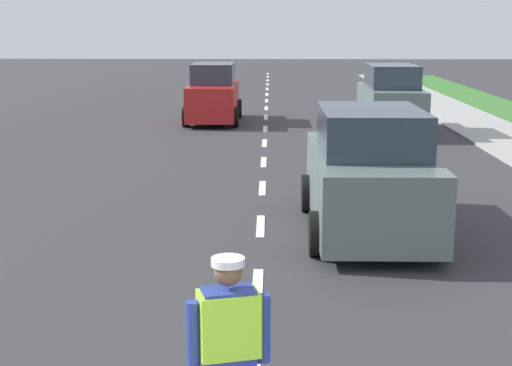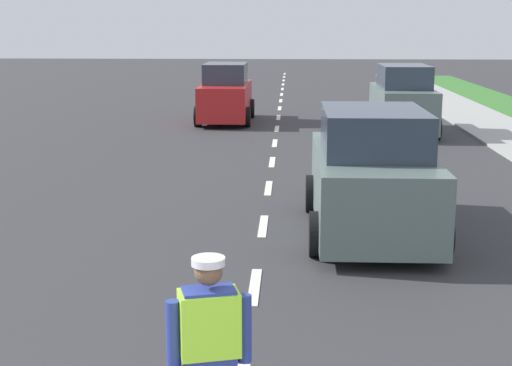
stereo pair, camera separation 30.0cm
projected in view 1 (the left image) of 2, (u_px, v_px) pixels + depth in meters
The scene contains 6 objects.
ground_plane at pixel (265, 128), 24.80m from camera, with size 96.00×96.00×0.00m, color #333335.
lane_center_line at pixel (266, 113), 28.91m from camera, with size 0.14×46.40×0.01m.
road_worker at pixel (231, 348), 5.81m from camera, with size 0.72×0.50×1.67m.
car_oncoming_second at pixel (213, 95), 26.02m from camera, with size 1.86×4.09×2.03m.
car_parked_far at pixel (391, 101), 23.45m from camera, with size 1.89×4.22×2.14m.
car_outgoing_ahead at pixel (369, 175), 12.26m from camera, with size 2.08×4.35×2.06m.
Camera 1 is at (0.15, -3.64, 3.41)m, focal length 52.47 mm.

